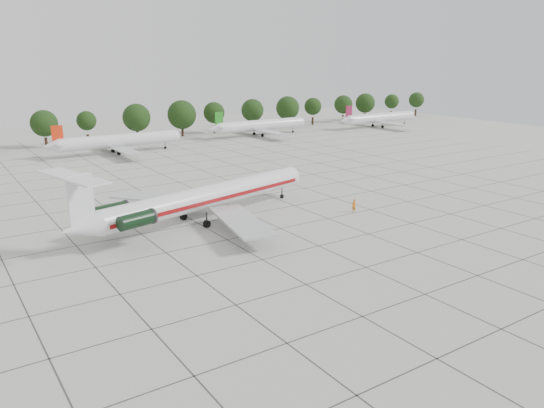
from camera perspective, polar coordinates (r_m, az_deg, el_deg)
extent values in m
plane|color=#B5B5AD|center=(69.37, 0.94, -2.65)|extent=(260.00, 260.00, 0.00)
cube|color=#383838|center=(81.62, -5.06, 0.09)|extent=(170.00, 170.00, 0.02)
cylinder|color=silver|center=(73.01, -6.68, 0.85)|extent=(33.43, 11.13, 3.09)
sphere|color=silver|center=(84.68, 1.92, 2.99)|extent=(3.09, 3.09, 3.09)
cone|color=silver|center=(62.66, -19.99, -2.48)|extent=(5.29, 4.13, 3.09)
cube|color=maroon|center=(74.22, -7.47, 0.88)|extent=(31.79, 7.96, 0.51)
cube|color=maroon|center=(71.94, -5.86, 0.46)|extent=(31.79, 7.96, 0.51)
cube|color=#B7BABC|center=(78.35, -12.01, 0.67)|extent=(12.17, 13.62, 0.28)
cube|color=#B7BABC|center=(65.87, -3.34, -1.84)|extent=(6.91, 14.60, 0.28)
cube|color=black|center=(66.94, -16.65, -0.82)|extent=(2.29, 1.68, 0.23)
cylinder|color=black|center=(67.48, -16.94, -0.71)|extent=(4.79, 2.81, 1.78)
cube|color=black|center=(63.48, -14.66, -1.54)|extent=(2.29, 1.68, 0.23)
cylinder|color=black|center=(62.95, -14.33, -1.66)|extent=(4.79, 2.81, 1.78)
cube|color=silver|center=(61.98, -19.88, 0.49)|extent=(2.97, 0.98, 5.61)
cube|color=silver|center=(61.11, -20.65, 2.75)|extent=(5.44, 11.57, 0.21)
cylinder|color=black|center=(83.85, 1.07, 1.20)|extent=(0.23, 0.23, 1.78)
cylinder|color=black|center=(84.00, 1.07, 0.82)|extent=(0.70, 0.41, 0.65)
cylinder|color=black|center=(73.66, -9.52, -0.79)|extent=(0.27, 0.27, 1.68)
cylinder|color=black|center=(73.87, -9.50, -1.35)|extent=(1.04, 0.77, 0.94)
cylinder|color=black|center=(70.03, -7.04, -1.55)|extent=(0.27, 0.27, 1.68)
cylinder|color=black|center=(70.26, -7.02, -2.13)|extent=(1.04, 0.77, 0.94)
imported|color=orange|center=(77.20, 8.79, -0.19)|extent=(0.74, 0.51, 1.95)
cylinder|color=silver|center=(128.51, -16.11, 6.58)|extent=(27.20, 3.00, 3.00)
cube|color=#B7BABC|center=(128.40, -16.49, 6.00)|extent=(3.50, 27.20, 0.25)
cube|color=red|center=(124.79, -22.10, 7.01)|extent=(2.40, 0.25, 3.60)
cylinder|color=black|center=(130.70, -16.74, 5.51)|extent=(0.80, 0.45, 0.80)
cylinder|color=black|center=(126.55, -16.14, 5.25)|extent=(0.80, 0.45, 0.80)
cylinder|color=silver|center=(152.26, -1.18, 8.49)|extent=(27.20, 3.00, 3.00)
cube|color=#B7BABC|center=(151.88, -1.50, 8.01)|extent=(3.50, 27.20, 0.25)
cube|color=#1E771A|center=(145.21, -5.71, 9.11)|extent=(2.40, 0.25, 3.60)
cylinder|color=black|center=(153.91, -1.93, 7.58)|extent=(0.80, 0.45, 0.80)
cylinder|color=black|center=(150.23, -1.04, 7.39)|extent=(0.80, 0.45, 0.80)
cylinder|color=silver|center=(174.77, 11.57, 9.09)|extent=(27.20, 3.00, 3.00)
cube|color=#B7BABC|center=(174.19, 11.31, 8.69)|extent=(3.50, 27.20, 0.25)
cube|color=maroon|center=(165.28, 8.27, 9.79)|extent=(2.40, 0.25, 3.60)
cylinder|color=black|center=(175.91, 10.78, 8.32)|extent=(0.80, 0.45, 0.80)
cylinder|color=black|center=(172.82, 11.81, 8.14)|extent=(0.80, 0.45, 0.80)
cylinder|color=#332114|center=(143.00, -23.11, 6.09)|extent=(0.70, 0.70, 2.50)
sphere|color=black|center=(142.40, -23.32, 7.97)|extent=(6.50, 6.50, 6.50)
cylinder|color=#332114|center=(145.19, -19.16, 6.60)|extent=(0.70, 0.70, 2.50)
sphere|color=black|center=(144.60, -19.33, 8.45)|extent=(4.93, 4.93, 4.93)
cylinder|color=#332114|center=(149.01, -14.25, 7.19)|extent=(0.70, 0.70, 2.50)
sphere|color=black|center=(148.44, -14.37, 9.00)|extent=(7.40, 7.40, 7.40)
cylinder|color=#332114|center=(153.88, -9.59, 7.69)|extent=(0.70, 0.70, 2.50)
sphere|color=black|center=(153.32, -9.67, 9.45)|extent=(8.08, 8.08, 8.08)
cylinder|color=#332114|center=(158.29, -6.21, 8.03)|extent=(0.70, 0.70, 2.50)
sphere|color=black|center=(157.75, -6.26, 9.74)|extent=(6.17, 6.17, 6.17)
cylinder|color=#332114|center=(164.76, -2.10, 8.40)|extent=(0.70, 0.70, 2.50)
sphere|color=black|center=(164.24, -2.12, 10.05)|extent=(6.82, 6.82, 6.82)
cylinder|color=#332114|center=(172.00, 1.68, 8.71)|extent=(0.70, 0.70, 2.50)
sphere|color=black|center=(171.50, 1.69, 10.28)|extent=(7.44, 7.44, 7.44)
cylinder|color=#332114|center=(178.06, 4.39, 8.90)|extent=(0.70, 0.70, 2.50)
sphere|color=black|center=(177.58, 4.42, 10.42)|extent=(5.66, 5.66, 5.66)
cylinder|color=#332114|center=(186.44, 7.62, 9.11)|extent=(0.70, 0.70, 2.50)
sphere|color=black|center=(185.98, 7.68, 10.56)|extent=(6.25, 6.25, 6.25)
cylinder|color=#332114|center=(193.28, 9.93, 9.24)|extent=(0.70, 0.70, 2.50)
sphere|color=black|center=(192.84, 9.99, 10.64)|extent=(6.79, 6.79, 6.79)
cylinder|color=#332114|center=(202.56, 12.68, 9.37)|extent=(0.70, 0.70, 2.50)
sphere|color=black|center=(202.14, 12.76, 10.71)|extent=(5.16, 5.16, 5.16)
cylinder|color=#332114|center=(212.25, 15.18, 9.48)|extent=(0.70, 0.70, 2.50)
sphere|color=black|center=(211.85, 15.27, 10.75)|extent=(5.68, 5.68, 5.68)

